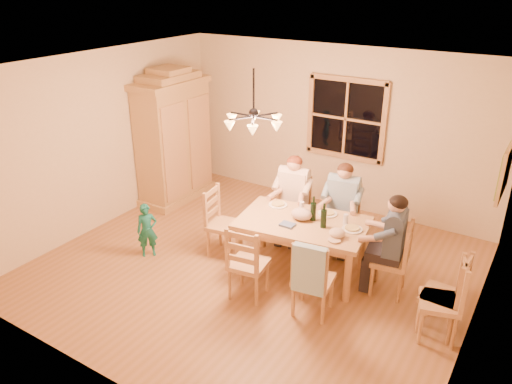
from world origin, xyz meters
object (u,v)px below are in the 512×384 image
Objects in this scene: wine_bottle_b at (324,216)px; adult_slate_man at (393,233)px; chair_far_left at (292,221)px; adult_woman at (293,188)px; armoire at (174,141)px; dining_table at (302,228)px; chair_far_right at (340,231)px; chair_end_right at (389,271)px; chair_near_right at (313,290)px; chandelier at (254,121)px; chair_end_left at (225,235)px; wine_bottle_a at (313,208)px; child at (147,230)px; adult_plaid_man at (343,197)px; chair_spare_back at (440,308)px; chair_near_left at (249,274)px; chair_spare_front at (437,313)px.

adult_slate_man is at bearing 11.95° from wine_bottle_b.
adult_woman is (0.00, -0.00, 0.54)m from chair_far_left.
dining_table is at bearing -18.19° from armoire.
chair_far_right and chair_end_right have the same top height.
adult_woman reaches higher than chair_near_right.
chandelier reaches higher than chair_end_left.
chair_end_left is at bearing -174.05° from wine_bottle_b.
chair_end_left is (-1.14, -0.16, -0.35)m from dining_table.
chair_end_right is (0.62, 0.88, 0.00)m from chair_near_right.
chair_end_left is 1.57m from wine_bottle_b.
chair_end_left is (-1.66, 0.55, 0.00)m from chair_near_right.
wine_bottle_a is 0.42× the size of child.
chandelier is 2.28m from child.
armoire reaches higher than chair_far_left.
armoire is at bearing -14.44° from adult_woman.
adult_plaid_man is (0.79, 1.08, -1.24)m from chandelier.
child is (-2.55, -0.06, 0.09)m from chair_near_right.
chandelier is at bearing 149.56° from chair_near_right.
chair_spare_back is (1.66, -1.08, 0.00)m from chair_far_right.
armoire is at bearing 161.81° from dining_table.
chandelier is at bearing 45.71° from chair_far_right.
chair_near_left is at bearing 64.80° from adult_plaid_man.
chair_near_left is 1.81m from adult_plaid_man.
armoire is 6.97× the size of wine_bottle_b.
child is (-1.45, -0.52, -1.68)m from chandelier.
chair_near_right is at bearing -53.91° from dining_table.
adult_plaid_man is (-0.31, 1.54, 0.54)m from chair_near_right.
child is at bearing 79.50° from chair_spare_front.
chair_end_left is at bearing -12.55° from child.
dining_table is at bearing 24.34° from chandelier.
adult_woman is at bearing -2.41° from child.
child is 0.80× the size of chair_spare_back.
chair_end_left is 1.13× the size of adult_woman.
wine_bottle_a reaches higher than child.
chair_far_right is at bearing -180.00° from adult_woman.
chair_spare_back is (1.87, -0.26, -0.35)m from dining_table.
chair_end_right is at bearing 3.41° from wine_bottle_a.
adult_slate_man reaches higher than wine_bottle_b.
adult_slate_man reaches higher than chair_near_right.
chair_far_right is 1.67m from chair_end_left.
armoire is 5.12m from chair_spare_front.
chair_near_left is 1.19m from wine_bottle_b.
wine_bottle_b is at bearing 93.76° from adult_slate_man.
chandelier is at bearing 45.71° from adult_plaid_man.
adult_woman is at bearing 63.43° from chair_end_right.
adult_plaid_man reaches higher than chair_near_left.
chair_end_right reaches higher than dining_table.
chair_near_left and chair_end_left have the same top height.
chair_far_right is at bearing -180.00° from chair_far_left.
armoire is at bearing 152.68° from chandelier.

